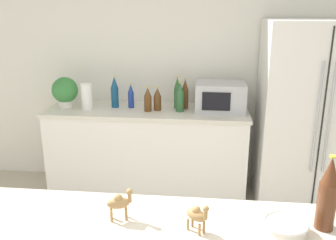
# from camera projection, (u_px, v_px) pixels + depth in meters

# --- Properties ---
(wall_back) EXTENTS (8.00, 0.06, 2.55)m
(wall_back) POSITION_uv_depth(u_px,v_px,m) (182.00, 67.00, 3.92)
(wall_back) COLOR silver
(wall_back) RESTS_ON ground_plane
(back_counter) EXTENTS (2.02, 0.63, 0.90)m
(back_counter) POSITION_uv_depth(u_px,v_px,m) (148.00, 151.00, 3.88)
(back_counter) COLOR white
(back_counter) RESTS_ON ground_plane
(refrigerator) EXTENTS (0.95, 0.71, 1.78)m
(refrigerator) POSITION_uv_depth(u_px,v_px,m) (311.00, 117.00, 3.53)
(refrigerator) COLOR silver
(refrigerator) RESTS_ON ground_plane
(potted_plant) EXTENTS (0.26, 0.26, 0.31)m
(potted_plant) POSITION_uv_depth(u_px,v_px,m) (65.00, 91.00, 3.77)
(potted_plant) COLOR silver
(potted_plant) RESTS_ON back_counter
(paper_towel_roll) EXTENTS (0.11, 0.11, 0.26)m
(paper_towel_roll) POSITION_uv_depth(u_px,v_px,m) (87.00, 97.00, 3.70)
(paper_towel_roll) COLOR white
(paper_towel_roll) RESTS_ON back_counter
(microwave) EXTENTS (0.48, 0.37, 0.28)m
(microwave) POSITION_uv_depth(u_px,v_px,m) (220.00, 97.00, 3.65)
(microwave) COLOR #B2B5BA
(microwave) RESTS_ON back_counter
(back_bottle_0) EXTENTS (0.08, 0.08, 0.29)m
(back_bottle_0) POSITION_uv_depth(u_px,v_px,m) (180.00, 97.00, 3.64)
(back_bottle_0) COLOR #2D6033
(back_bottle_0) RESTS_ON back_counter
(back_bottle_1) EXTENTS (0.07, 0.07, 0.31)m
(back_bottle_1) POSITION_uv_depth(u_px,v_px,m) (185.00, 94.00, 3.74)
(back_bottle_1) COLOR brown
(back_bottle_1) RESTS_ON back_counter
(back_bottle_2) EXTENTS (0.06, 0.06, 0.25)m
(back_bottle_2) POSITION_uv_depth(u_px,v_px,m) (131.00, 96.00, 3.78)
(back_bottle_2) COLOR navy
(back_bottle_2) RESTS_ON back_counter
(back_bottle_3) EXTENTS (0.07, 0.07, 0.32)m
(back_bottle_3) POSITION_uv_depth(u_px,v_px,m) (177.00, 93.00, 3.75)
(back_bottle_3) COLOR #2D6033
(back_bottle_3) RESTS_ON back_counter
(back_bottle_4) EXTENTS (0.08, 0.08, 0.32)m
(back_bottle_4) POSITION_uv_depth(u_px,v_px,m) (115.00, 92.00, 3.78)
(back_bottle_4) COLOR navy
(back_bottle_4) RESTS_ON back_counter
(back_bottle_5) EXTENTS (0.08, 0.08, 0.23)m
(back_bottle_5) POSITION_uv_depth(u_px,v_px,m) (157.00, 99.00, 3.68)
(back_bottle_5) COLOR brown
(back_bottle_5) RESTS_ON back_counter
(back_bottle_6) EXTENTS (0.07, 0.07, 0.24)m
(back_bottle_6) POSITION_uv_depth(u_px,v_px,m) (148.00, 100.00, 3.65)
(back_bottle_6) COLOR brown
(back_bottle_6) RESTS_ON back_counter
(wine_bottle) EXTENTS (0.08, 0.08, 0.34)m
(wine_bottle) POSITION_uv_depth(u_px,v_px,m) (328.00, 194.00, 1.60)
(wine_bottle) COLOR #562D19
(wine_bottle) RESTS_ON bar_counter
(fruit_bowl) EXTENTS (0.20, 0.20, 0.06)m
(fruit_bowl) POSITION_uv_depth(u_px,v_px,m) (285.00, 227.00, 1.60)
(fruit_bowl) COLOR white
(fruit_bowl) RESTS_ON bar_counter
(camel_figurine) EXTENTS (0.12, 0.08, 0.15)m
(camel_figurine) POSITION_uv_depth(u_px,v_px,m) (119.00, 202.00, 1.69)
(camel_figurine) COLOR #A87F4C
(camel_figurine) RESTS_ON bar_counter
(camel_figurine_second) EXTENTS (0.11, 0.10, 0.14)m
(camel_figurine_second) POSITION_uv_depth(u_px,v_px,m) (197.00, 214.00, 1.60)
(camel_figurine_second) COLOR #A87F4C
(camel_figurine_second) RESTS_ON bar_counter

